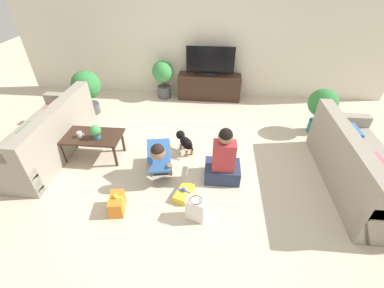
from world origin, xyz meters
name	(u,v)px	position (x,y,z in m)	size (l,w,h in m)	color
ground_plane	(191,162)	(0.00, 0.00, 0.00)	(16.00, 16.00, 0.00)	beige
wall_back	(202,38)	(0.00, 2.63, 1.30)	(8.40, 0.06, 2.60)	silver
sofa_left	(47,137)	(-2.42, 0.05, 0.31)	(0.86, 2.08, 0.87)	gray
sofa_right	(358,168)	(2.42, -0.29, 0.31)	(0.86, 2.08, 0.87)	gray
coffee_table	(91,138)	(-1.61, -0.01, 0.38)	(0.98, 0.52, 0.43)	#382319
tv_console	(209,87)	(0.20, 2.37, 0.29)	(1.41, 0.39, 0.57)	#382319
tv	(210,63)	(0.20, 2.37, 0.85)	(1.06, 0.20, 0.63)	black
potted_plant_back_left	(163,76)	(-0.86, 2.32, 0.54)	(0.48, 0.48, 0.87)	#4C4C51
potted_plant_corner_right	(322,106)	(2.27, 1.10, 0.56)	(0.51, 0.51, 0.87)	#336B84
potted_plant_corner_left	(87,88)	(-2.27, 1.43, 0.58)	(0.58, 0.58, 0.92)	#4C4C51
person_kneeling	(160,157)	(-0.43, -0.35, 0.34)	(0.44, 0.79, 0.77)	#23232D
person_sitting	(223,161)	(0.50, -0.35, 0.34)	(0.52, 0.47, 0.92)	#283351
dog	(185,141)	(-0.14, 0.28, 0.21)	(0.36, 0.45, 0.32)	black
gift_box_a	(184,193)	(-0.03, -0.75, 0.05)	(0.29, 0.39, 0.16)	yellow
gift_box_b	(117,204)	(-0.87, -1.08, 0.12)	(0.22, 0.33, 0.30)	orange
gift_bag_a	(196,209)	(0.17, -1.11, 0.16)	(0.27, 0.19, 0.35)	white
mug	(80,135)	(-1.75, -0.07, 0.47)	(0.12, 0.08, 0.09)	silver
tabletop_plant	(96,131)	(-1.47, -0.07, 0.55)	(0.17, 0.17, 0.22)	#336B84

